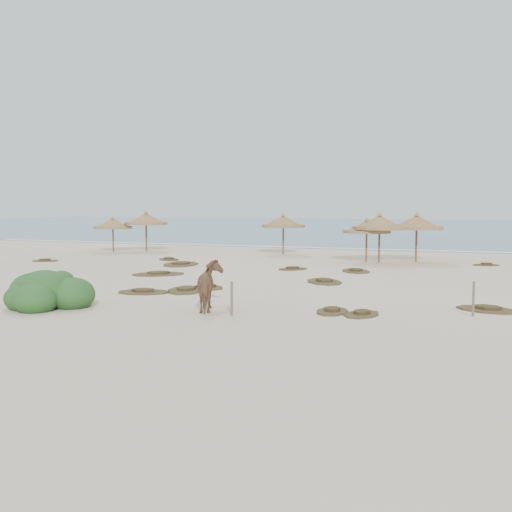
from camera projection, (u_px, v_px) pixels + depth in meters
The scene contains 27 objects.
ground at pixel (221, 298), 21.84m from camera, with size 160.00×160.00×0.00m, color beige.
ocean at pixel (405, 227), 92.11m from camera, with size 200.00×100.00×0.01m, color #2A5D7F.
foam_line at pixel (348, 249), 46.20m from camera, with size 70.00×0.60×0.01m, color silver.
palapa_0 at pixel (113, 224), 43.17m from camera, with size 2.91×2.91×2.69m.
palapa_1 at pixel (146, 220), 43.72m from camera, with size 3.50×3.50×3.12m.
palapa_2 at pixel (283, 222), 40.98m from camera, with size 4.05×4.05×2.97m.
palapa_3 at pixel (367, 227), 35.40m from camera, with size 3.63×3.63×2.78m.
palapa_4 at pixel (380, 223), 35.11m from camera, with size 3.55×3.55×3.11m.
palapa_5 at pixel (417, 223), 35.55m from camera, with size 4.38×4.38×3.11m.
horse at pixel (211, 286), 19.20m from camera, with size 0.90×1.98×1.67m, color brown.
fence_post_near at pixel (232, 299), 18.29m from camera, with size 0.08×0.08×1.11m, color #695F4F.
fence_post_far at pixel (473, 299), 18.14m from camera, with size 0.08×0.08×1.13m, color #695F4F.
bush at pixel (46, 293), 19.86m from camera, with size 3.35×2.95×1.50m.
scrub_1 at pixel (159, 274), 29.05m from camera, with size 3.21×3.00×0.16m.
scrub_2 at pixel (209, 287), 24.43m from camera, with size 2.01×1.95×0.16m.
scrub_3 at pixel (324, 281), 26.18m from camera, with size 2.50×2.81×0.16m.
scrub_4 at pixel (487, 309), 19.21m from camera, with size 2.34×1.84×0.16m.
scrub_6 at pixel (169, 259), 36.85m from camera, with size 2.19×2.26×0.16m.
scrub_7 at pixel (356, 271), 30.36m from camera, with size 2.21×2.58×0.16m.
scrub_8 at pixel (45, 260), 35.98m from camera, with size 1.91×1.51×0.16m.
scrub_9 at pixel (186, 290), 23.60m from camera, with size 2.08×2.68×0.16m.
scrub_10 at pixel (486, 265), 33.44m from camera, with size 1.74×1.40×0.16m.
scrub_11 at pixel (143, 292), 23.08m from camera, with size 2.43×1.89×0.16m.
scrub_12 at pixel (362, 314), 18.38m from camera, with size 1.44×1.78×0.16m.
scrub_13 at pixel (293, 269), 31.37m from camera, with size 2.01×2.12×0.16m.
scrub_14 at pixel (181, 264), 33.86m from camera, with size 2.75×3.55×0.16m.
scrub_15 at pixel (332, 311), 18.88m from camera, with size 1.05×1.59×0.16m.
Camera 1 is at (8.58, -19.88, 3.56)m, focal length 40.00 mm.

